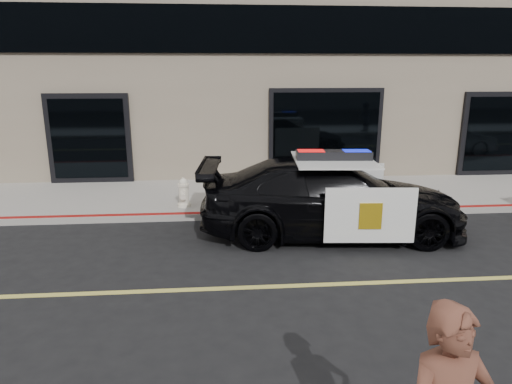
{
  "coord_description": "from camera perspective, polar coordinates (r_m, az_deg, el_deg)",
  "views": [
    {
      "loc": [
        -4.24,
        -6.66,
        3.37
      ],
      "look_at": [
        -3.51,
        2.2,
        1.0
      ],
      "focal_mm": 32.0,
      "sensor_mm": 36.0,
      "label": 1
    }
  ],
  "objects": [
    {
      "name": "fire_hydrant",
      "position": [
        11.23,
        -9.03,
        -0.14
      ],
      "size": [
        0.33,
        0.45,
        0.72
      ],
      "color": "white",
      "rests_on": "sidewalk_n"
    },
    {
      "name": "sidewalk_n",
      "position": [
        13.06,
        14.37,
        -0.15
      ],
      "size": [
        60.0,
        3.5,
        0.15
      ],
      "primitive_type": "cube",
      "color": "gray",
      "rests_on": "ground"
    },
    {
      "name": "ground",
      "position": [
        8.58,
        25.75,
        -9.77
      ],
      "size": [
        120.0,
        120.0,
        0.0
      ],
      "primitive_type": "plane",
      "color": "black",
      "rests_on": "ground"
    },
    {
      "name": "police_car",
      "position": [
        9.68,
        9.46,
        -0.65
      ],
      "size": [
        3.1,
        5.84,
        1.8
      ],
      "color": "black",
      "rests_on": "ground"
    }
  ]
}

